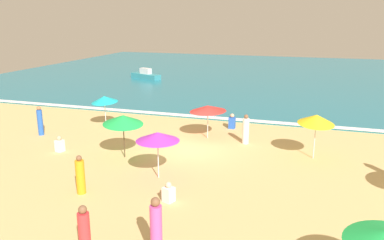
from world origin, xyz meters
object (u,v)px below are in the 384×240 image
at_px(beach_umbrella_6, 104,99).
at_px(beach_umbrella_3, 123,120).
at_px(beachgoer_9, 84,233).
at_px(beachgoer_6, 40,121).
at_px(beachgoer_7, 246,130).
at_px(beachgoer_4, 169,193).
at_px(beachgoer_3, 80,176).
at_px(small_boat_0, 146,75).
at_px(beach_umbrella_5, 158,137).
at_px(beachgoer_2, 232,122).
at_px(beachgoer_8, 60,145).
at_px(beach_umbrella_7, 316,119).
at_px(beach_umbrella_4, 208,108).
at_px(beachgoer_1, 156,229).

bearing_deg(beach_umbrella_6, beach_umbrella_3, -51.13).
bearing_deg(beachgoer_9, beach_umbrella_6, 117.53).
height_order(beachgoer_6, beachgoer_7, beachgoer_6).
bearing_deg(beachgoer_4, beachgoer_3, -173.69).
height_order(beachgoer_9, small_boat_0, beachgoer_9).
distance_m(beachgoer_3, small_boat_0, 28.54).
xyz_separation_m(beach_umbrella_5, beachgoer_3, (-2.32, -2.35, -1.13)).
relative_size(beachgoer_4, small_boat_0, 0.21).
bearing_deg(beachgoer_2, beachgoer_8, -137.60).
bearing_deg(beachgoer_6, beach_umbrella_5, -22.25).
distance_m(beach_umbrella_3, beachgoer_8, 3.92).
height_order(beach_umbrella_3, beachgoer_4, beach_umbrella_3).
xyz_separation_m(beachgoer_3, beachgoer_9, (2.50, -3.59, 0.04)).
bearing_deg(beach_umbrella_3, beachgoer_6, 163.89).
xyz_separation_m(beach_umbrella_5, small_boat_0, (-11.72, 24.60, -1.39)).
bearing_deg(beach_umbrella_6, beachgoer_3, -65.82).
bearing_deg(beach_umbrella_5, beach_umbrella_7, 35.27).
relative_size(beach_umbrella_7, beachgoer_6, 1.36).
bearing_deg(beach_umbrella_3, beachgoer_7, 36.53).
distance_m(beachgoer_2, beachgoer_3, 11.47).
bearing_deg(beach_umbrella_4, beach_umbrella_7, -15.18).
distance_m(beach_umbrella_5, beachgoer_8, 6.52).
bearing_deg(beachgoer_9, beachgoer_6, 133.66).
relative_size(beach_umbrella_5, beach_umbrella_6, 0.93).
xyz_separation_m(beachgoer_4, small_boat_0, (-12.94, 26.55, 0.14)).
bearing_deg(beach_umbrella_6, beach_umbrella_7, -8.43).
distance_m(beachgoer_4, beachgoer_7, 7.89).
bearing_deg(beach_umbrella_6, beachgoer_7, -3.77).
relative_size(beach_umbrella_5, beachgoer_9, 1.26).
bearing_deg(small_boat_0, beach_umbrella_3, -68.12).
relative_size(beach_umbrella_6, beachgoer_4, 2.77).
relative_size(beach_umbrella_3, beach_umbrella_7, 1.19).
bearing_deg(beachgoer_1, beachgoer_3, 146.31).
bearing_deg(beachgoer_9, beachgoer_8, 130.20).
relative_size(beach_umbrella_3, beachgoer_3, 1.77).
xyz_separation_m(beachgoer_7, beachgoer_9, (-2.58, -11.72, 0.01)).
bearing_deg(beach_umbrella_4, small_boat_0, 123.47).
distance_m(beach_umbrella_4, beachgoer_1, 11.56).
bearing_deg(beachgoer_2, beach_umbrella_6, -164.56).
xyz_separation_m(beachgoer_1, beachgoer_9, (-1.96, -0.62, -0.13)).
bearing_deg(beach_umbrella_5, beachgoer_3, -134.60).
distance_m(beach_umbrella_7, beachgoer_7, 4.01).
height_order(beachgoer_3, beachgoer_9, beachgoer_9).
xyz_separation_m(beach_umbrella_3, beach_umbrella_4, (3.09, 4.26, -0.18)).
xyz_separation_m(beach_umbrella_3, beachgoer_2, (4.00, 6.66, -1.52)).
bearing_deg(beachgoer_7, beach_umbrella_3, -143.47).
xyz_separation_m(beach_umbrella_4, beachgoer_8, (-6.67, -4.53, -1.38)).
distance_m(beachgoer_3, beachgoer_6, 9.00).
relative_size(beach_umbrella_5, small_boat_0, 0.53).
distance_m(beachgoer_2, beachgoer_6, 11.49).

